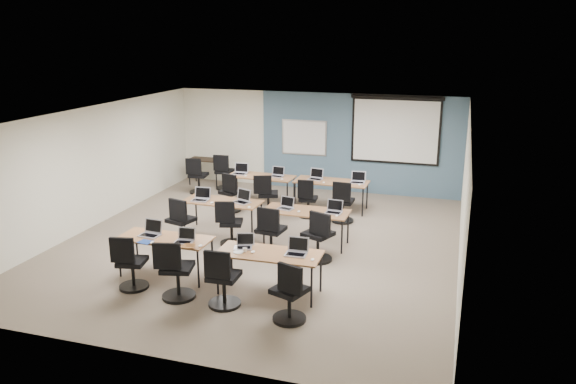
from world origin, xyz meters
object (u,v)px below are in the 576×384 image
(task_chair_2, at_px, (223,283))
(utility_table, at_px, (205,162))
(training_table_mid_left, at_px, (222,203))
(task_chair_10, at_px, (308,202))
(training_table_front_right, at_px, (269,255))
(task_chair_1, at_px, (175,275))
(laptop_0, at_px, (151,232))
(task_chair_4, at_px, (181,225))
(training_table_mid_right, at_px, (306,213))
(task_chair_5, at_px, (230,227))
(laptop_9, at_px, (277,174))
(task_chair_3, at_px, (289,297))
(spare_chair_b, at_px, (197,179))
(laptop_2, at_px, (244,244))
(laptop_5, at_px, (242,199))
(spare_chair_a, at_px, (224,175))
(laptop_10, at_px, (316,177))
(laptop_11, at_px, (358,180))
(task_chair_8, at_px, (230,196))
(task_chair_7, at_px, (318,240))
(training_table_back_left, at_px, (261,178))
(task_chair_0, at_px, (130,267))
(laptop_4, at_px, (201,197))
(whiteboard, at_px, (304,138))
(laptop_8, at_px, (240,171))
(task_chair_9, at_px, (267,198))
(laptop_3, at_px, (297,250))
(laptop_7, at_px, (334,210))
(task_chair_11, at_px, (342,205))
(laptop_1, at_px, (185,239))
(laptop_6, at_px, (286,206))
(projector_screen, at_px, (396,126))
(training_table_front_left, at_px, (165,240))
(training_table_back_right, at_px, (331,183))

(task_chair_2, relative_size, utility_table, 1.04)
(training_table_mid_left, relative_size, task_chair_10, 1.80)
(training_table_front_right, relative_size, task_chair_1, 1.69)
(laptop_0, height_order, task_chair_4, task_chair_4)
(training_table_mid_right, distance_m, task_chair_5, 1.60)
(task_chair_1, height_order, laptop_9, task_chair_1)
(task_chair_3, xyz_separation_m, spare_chair_b, (-4.50, 6.07, 0.00))
(laptop_2, height_order, laptop_5, laptop_5)
(laptop_9, height_order, spare_chair_a, spare_chair_a)
(task_chair_2, relative_size, task_chair_3, 1.01)
(task_chair_3, xyz_separation_m, laptop_10, (-1.10, 5.80, 0.38))
(spare_chair_b, bearing_deg, laptop_11, -11.55)
(task_chair_8, bearing_deg, task_chair_7, -23.10)
(spare_chair_a, bearing_deg, training_table_back_left, -37.87)
(laptop_10, height_order, task_chair_10, laptop_10)
(task_chair_3, relative_size, task_chair_5, 1.02)
(task_chair_4, bearing_deg, spare_chair_b, 125.91)
(task_chair_0, distance_m, laptop_4, 3.03)
(laptop_0, relative_size, task_chair_4, 0.35)
(training_table_back_left, bearing_deg, laptop_5, -77.40)
(whiteboard, bearing_deg, laptop_8, -125.97)
(task_chair_9, bearing_deg, training_table_mid_right, -67.14)
(training_table_mid_left, bearing_deg, laptop_3, -44.01)
(laptop_7, relative_size, spare_chair_a, 0.32)
(laptop_8, height_order, task_chair_8, laptop_8)
(task_chair_0, xyz_separation_m, utility_table, (-1.77, 6.74, 0.26))
(task_chair_2, xyz_separation_m, task_chair_7, (1.00, 2.27, 0.01))
(laptop_11, distance_m, utility_table, 4.83)
(spare_chair_a, bearing_deg, task_chair_8, -67.01)
(laptop_2, height_order, laptop_9, laptop_9)
(whiteboard, xyz_separation_m, task_chair_11, (1.67, -2.62, -1.04))
(task_chair_0, xyz_separation_m, laptop_1, (0.74, 0.60, 0.38))
(laptop_3, xyz_separation_m, laptop_9, (-1.94, 4.85, -0.00))
(laptop_0, bearing_deg, training_table_mid_right, 49.17)
(laptop_6, bearing_deg, projector_screen, 81.60)
(task_chair_0, height_order, task_chair_1, task_chair_1)
(training_table_front_left, height_order, laptop_0, laptop_0)
(task_chair_0, relative_size, laptop_9, 3.09)
(training_table_back_right, relative_size, laptop_3, 5.15)
(laptop_7, distance_m, task_chair_11, 1.60)
(projector_screen, xyz_separation_m, task_chair_7, (-0.80, -5.01, -1.46))
(task_chair_0, bearing_deg, laptop_8, 80.22)
(task_chair_1, relative_size, utility_table, 1.07)
(laptop_8, height_order, task_chair_10, laptop_8)
(laptop_0, height_order, task_chair_9, task_chair_9)
(laptop_10, bearing_deg, spare_chair_b, -175.67)
(projector_screen, bearing_deg, utility_table, -175.57)
(laptop_3, bearing_deg, task_chair_7, 87.49)
(training_table_front_left, distance_m, task_chair_1, 1.02)
(laptop_10, bearing_deg, laptop_0, -102.16)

